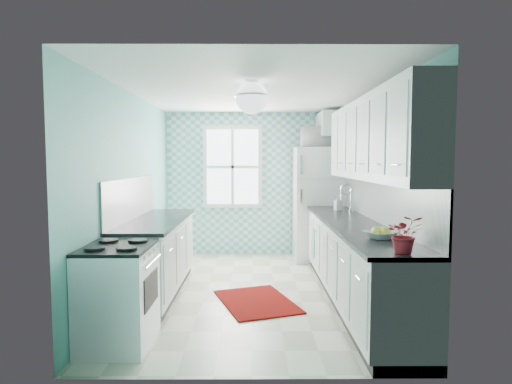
{
  "coord_description": "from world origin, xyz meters",
  "views": [
    {
      "loc": [
        0.02,
        -5.34,
        1.67
      ],
      "look_at": [
        0.05,
        0.25,
        1.25
      ],
      "focal_mm": 30.0,
      "sensor_mm": 36.0,
      "label": 1
    }
  ],
  "objects_px": {
    "potted_plant": "(405,234)",
    "ceiling_light": "(252,97)",
    "stove": "(119,294)",
    "sink": "(339,213)",
    "fridge": "(319,204)",
    "microwave": "(319,137)",
    "fruit_bowl": "(381,235)"
  },
  "relations": [
    {
      "from": "ceiling_light",
      "to": "potted_plant",
      "type": "relative_size",
      "value": 1.16
    },
    {
      "from": "fruit_bowl",
      "to": "ceiling_light",
      "type": "bearing_deg",
      "value": 152.62
    },
    {
      "from": "fridge",
      "to": "microwave",
      "type": "xyz_separation_m",
      "value": [
        0.0,
        0.0,
        1.1
      ]
    },
    {
      "from": "sink",
      "to": "fridge",
      "type": "bearing_deg",
      "value": 93.56
    },
    {
      "from": "ceiling_light",
      "to": "microwave",
      "type": "distance_m",
      "value": 2.82
    },
    {
      "from": "fridge",
      "to": "ceiling_light",
      "type": "bearing_deg",
      "value": -116.05
    },
    {
      "from": "sink",
      "to": "microwave",
      "type": "bearing_deg",
      "value": 93.55
    },
    {
      "from": "sink",
      "to": "microwave",
      "type": "relative_size",
      "value": 0.89
    },
    {
      "from": "sink",
      "to": "potted_plant",
      "type": "relative_size",
      "value": 1.77
    },
    {
      "from": "fridge",
      "to": "fruit_bowl",
      "type": "bearing_deg",
      "value": -91.12
    },
    {
      "from": "stove",
      "to": "sink",
      "type": "bearing_deg",
      "value": 44.68
    },
    {
      "from": "stove",
      "to": "sink",
      "type": "height_order",
      "value": "sink"
    },
    {
      "from": "potted_plant",
      "to": "ceiling_light",
      "type": "bearing_deg",
      "value": 133.8
    },
    {
      "from": "ceiling_light",
      "to": "potted_plant",
      "type": "distance_m",
      "value": 2.13
    },
    {
      "from": "fruit_bowl",
      "to": "potted_plant",
      "type": "distance_m",
      "value": 0.64
    },
    {
      "from": "fridge",
      "to": "potted_plant",
      "type": "relative_size",
      "value": 6.23
    },
    {
      "from": "fridge",
      "to": "sink",
      "type": "xyz_separation_m",
      "value": [
        0.09,
        -1.22,
        -0.01
      ]
    },
    {
      "from": "microwave",
      "to": "stove",
      "type": "bearing_deg",
      "value": 52.45
    },
    {
      "from": "ceiling_light",
      "to": "microwave",
      "type": "xyz_separation_m",
      "value": [
        1.11,
        2.58,
        -0.28
      ]
    },
    {
      "from": "fruit_bowl",
      "to": "stove",
      "type": "bearing_deg",
      "value": -176.51
    },
    {
      "from": "ceiling_light",
      "to": "stove",
      "type": "relative_size",
      "value": 0.39
    },
    {
      "from": "stove",
      "to": "potted_plant",
      "type": "height_order",
      "value": "potted_plant"
    },
    {
      "from": "ceiling_light",
      "to": "fruit_bowl",
      "type": "xyz_separation_m",
      "value": [
        1.2,
        -0.62,
        -1.35
      ]
    },
    {
      "from": "microwave",
      "to": "ceiling_light",
      "type": "bearing_deg",
      "value": 63.76
    },
    {
      "from": "fridge",
      "to": "stove",
      "type": "distance_m",
      "value": 4.09
    },
    {
      "from": "fridge",
      "to": "sink",
      "type": "relative_size",
      "value": 3.53
    },
    {
      "from": "stove",
      "to": "fruit_bowl",
      "type": "relative_size",
      "value": 3.11
    },
    {
      "from": "fridge",
      "to": "microwave",
      "type": "distance_m",
      "value": 1.1
    },
    {
      "from": "fridge",
      "to": "fruit_bowl",
      "type": "height_order",
      "value": "fridge"
    },
    {
      "from": "stove",
      "to": "fruit_bowl",
      "type": "distance_m",
      "value": 2.46
    },
    {
      "from": "ceiling_light",
      "to": "fridge",
      "type": "relative_size",
      "value": 0.19
    },
    {
      "from": "ceiling_light",
      "to": "fridge",
      "type": "xyz_separation_m",
      "value": [
        1.11,
        2.57,
        -1.38
      ]
    }
  ]
}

